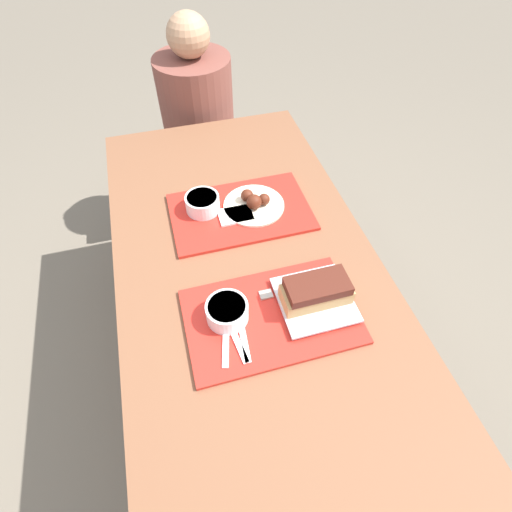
{
  "coord_description": "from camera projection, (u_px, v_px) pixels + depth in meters",
  "views": [
    {
      "loc": [
        -0.18,
        -0.67,
        1.67
      ],
      "look_at": [
        0.02,
        0.05,
        0.78
      ],
      "focal_mm": 28.0,
      "sensor_mm": 36.0,
      "label": 1
    }
  ],
  "objects": [
    {
      "name": "napkin_far",
      "position": [
        236.0,
        215.0,
        1.31
      ],
      "size": [
        0.11,
        0.08,
        0.01
      ],
      "color": "white",
      "rests_on": "tray_far"
    },
    {
      "name": "bowl_coleslaw_far",
      "position": [
        202.0,
        203.0,
        1.31
      ],
      "size": [
        0.11,
        0.11,
        0.05
      ],
      "color": "white",
      "rests_on": "tray_far"
    },
    {
      "name": "ground_plane",
      "position": [
        254.0,
        380.0,
        1.73
      ],
      "size": [
        12.0,
        12.0,
        0.0
      ],
      "primitive_type": "plane",
      "color": "#706656"
    },
    {
      "name": "person_seated_across",
      "position": [
        196.0,
        103.0,
        1.85
      ],
      "size": [
        0.34,
        0.34,
        0.65
      ],
      "color": "brown",
      "rests_on": "picnic_bench_far"
    },
    {
      "name": "tray_near",
      "position": [
        271.0,
        316.0,
        1.07
      ],
      "size": [
        0.46,
        0.29,
        0.01
      ],
      "color": "red",
      "rests_on": "picnic_table"
    },
    {
      "name": "wings_plate_far",
      "position": [
        254.0,
        203.0,
        1.33
      ],
      "size": [
        0.2,
        0.2,
        0.06
      ],
      "color": "beige",
      "rests_on": "tray_far"
    },
    {
      "name": "condiment_packet",
      "position": [
        266.0,
        294.0,
        1.11
      ],
      "size": [
        0.04,
        0.03,
        0.01
      ],
      "color": "#A59E93",
      "rests_on": "tray_near"
    },
    {
      "name": "plastic_knife_near",
      "position": [
        243.0,
        333.0,
        1.03
      ],
      "size": [
        0.03,
        0.17,
        0.0
      ],
      "color": "white",
      "rests_on": "tray_near"
    },
    {
      "name": "tray_far",
      "position": [
        241.0,
        212.0,
        1.33
      ],
      "size": [
        0.46,
        0.29,
        0.01
      ],
      "color": "red",
      "rests_on": "picnic_table"
    },
    {
      "name": "brisket_sandwich_plate",
      "position": [
        316.0,
        294.0,
        1.07
      ],
      "size": [
        0.2,
        0.2,
        0.09
      ],
      "color": "beige",
      "rests_on": "tray_near"
    },
    {
      "name": "picnic_table",
      "position": [
        253.0,
        297.0,
        1.24
      ],
      "size": [
        0.78,
        1.7,
        0.74
      ],
      "color": "brown",
      "rests_on": "ground_plane"
    },
    {
      "name": "picnic_bench_far",
      "position": [
        200.0,
        164.0,
        2.11
      ],
      "size": [
        0.74,
        0.28,
        0.44
      ],
      "color": "brown",
      "rests_on": "ground_plane"
    },
    {
      "name": "plastic_spoon_near",
      "position": [
        226.0,
        337.0,
        1.02
      ],
      "size": [
        0.06,
        0.17,
        0.0
      ],
      "color": "white",
      "rests_on": "tray_near"
    },
    {
      "name": "bowl_coleslaw_near",
      "position": [
        227.0,
        311.0,
        1.04
      ],
      "size": [
        0.11,
        0.11,
        0.05
      ],
      "color": "white",
      "rests_on": "tray_near"
    },
    {
      "name": "plastic_fork_near",
      "position": [
        234.0,
        335.0,
        1.03
      ],
      "size": [
        0.04,
        0.17,
        0.0
      ],
      "color": "white",
      "rests_on": "tray_near"
    }
  ]
}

